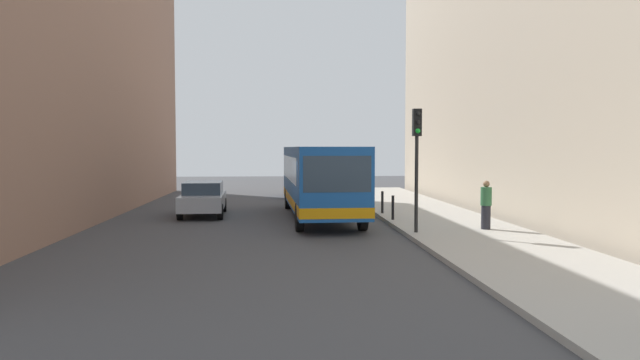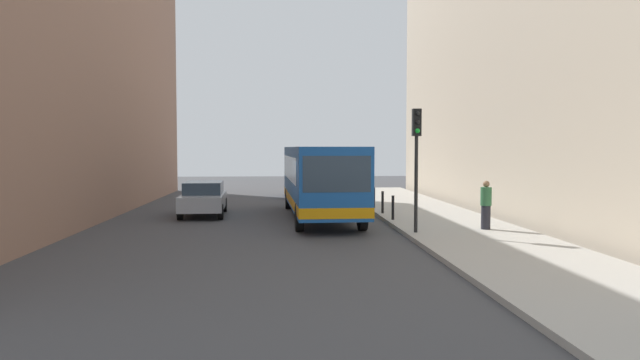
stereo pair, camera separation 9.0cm
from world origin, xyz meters
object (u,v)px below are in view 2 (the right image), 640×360
at_px(car_behind_bus, 302,184).
at_px(traffic_light, 416,147).
at_px(bus, 320,177).
at_px(bollard_far, 374,198).
at_px(bollard_near, 393,208).
at_px(car_beside_bus, 204,198).
at_px(pedestrian_near_signal, 486,205).
at_px(bollard_mid, 383,202).

distance_m(car_behind_bus, traffic_light, 16.90).
relative_size(bus, bollard_far, 11.68).
bearing_deg(bollard_near, bus, 142.37).
distance_m(bus, bollard_far, 3.89).
bearing_deg(traffic_light, car_beside_bus, 139.12).
relative_size(bus, pedestrian_near_signal, 6.60).
bearing_deg(bollard_near, bollard_mid, 90.00).
relative_size(traffic_light, pedestrian_near_signal, 2.44).
distance_m(bollard_near, bollard_far, 4.64).
xyz_separation_m(bollard_mid, pedestrian_near_signal, (2.69, -5.21, 0.36)).
xyz_separation_m(car_beside_bus, bollard_near, (7.74, -3.32, -0.16)).
distance_m(bus, pedestrian_near_signal, 7.41).
bearing_deg(traffic_light, pedestrian_near_signal, 12.75).
relative_size(bus, car_beside_bus, 2.48).
distance_m(bus, bollard_mid, 2.95).
bearing_deg(pedestrian_near_signal, car_behind_bus, 25.35).
relative_size(traffic_light, bollard_mid, 4.32).
xyz_separation_m(traffic_light, bollard_far, (-0.10, 8.11, -2.38)).
distance_m(car_beside_bus, car_behind_bus, 10.75).
bearing_deg(car_behind_bus, bollard_near, 100.39).
relative_size(bollard_mid, bollard_far, 1.00).
height_order(bus, traffic_light, traffic_light).
relative_size(car_beside_bus, pedestrian_near_signal, 2.66).
bearing_deg(bollard_near, pedestrian_near_signal, -47.03).
bearing_deg(bollard_near, traffic_light, -88.35).
relative_size(bollard_far, pedestrian_near_signal, 0.57).
distance_m(car_beside_bus, traffic_light, 10.61).
xyz_separation_m(car_behind_bus, bollard_mid, (3.03, -10.66, -0.16)).
height_order(traffic_light, pedestrian_near_signal, traffic_light).
relative_size(bollard_near, bollard_mid, 1.00).
relative_size(car_behind_bus, bollard_far, 4.72).
bearing_deg(bollard_far, car_behind_bus, 109.99).
xyz_separation_m(car_beside_bus, traffic_light, (7.84, -6.79, 2.22)).
bearing_deg(bus, car_behind_bus, -90.34).
bearing_deg(traffic_light, bollard_near, 91.65).
xyz_separation_m(car_behind_bus, pedestrian_near_signal, (5.72, -15.87, 0.20)).
bearing_deg(bollard_far, pedestrian_near_signal, -70.36).
distance_m(car_behind_bus, bollard_far, 8.88).
bearing_deg(bus, bollard_mid, -177.45).
distance_m(car_beside_bus, bollard_mid, 7.81).
distance_m(bollard_mid, bollard_far, 2.32).
distance_m(bollard_mid, pedestrian_near_signal, 5.87).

